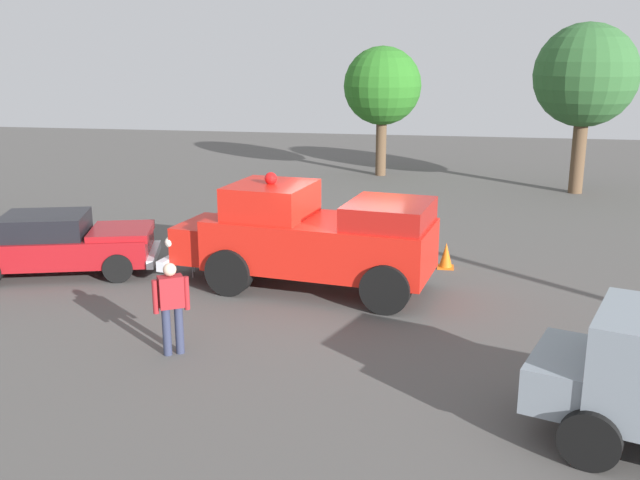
% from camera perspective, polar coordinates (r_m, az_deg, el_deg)
% --- Properties ---
extents(ground_plane, '(60.00, 60.00, 0.00)m').
position_cam_1_polar(ground_plane, '(16.22, 1.86, -3.91)').
color(ground_plane, '#514F4C').
extents(vintage_fire_truck, '(6.21, 3.14, 2.59)m').
position_cam_1_polar(vintage_fire_truck, '(15.95, -0.79, 0.26)').
color(vintage_fire_truck, black).
rests_on(vintage_fire_truck, ground).
extents(classic_hot_rod, '(4.71, 3.04, 1.46)m').
position_cam_1_polar(classic_hot_rod, '(18.21, -19.75, -0.24)').
color(classic_hot_rod, black).
rests_on(classic_hot_rod, ground).
extents(lawn_chair_by_car, '(0.61, 0.61, 1.02)m').
position_cam_1_polar(lawn_chair_by_car, '(17.34, -10.36, -0.86)').
color(lawn_chair_by_car, '#B7BABF').
rests_on(lawn_chair_by_car, ground).
extents(spectator_standing, '(0.60, 0.44, 1.68)m').
position_cam_1_polar(spectator_standing, '(12.82, -11.66, -4.84)').
color(spectator_standing, '#2D334C').
rests_on(spectator_standing, ground).
extents(oak_tree_left, '(3.70, 3.70, 6.15)m').
position_cam_1_polar(oak_tree_left, '(28.18, 20.24, 12.05)').
color(oak_tree_left, brown).
rests_on(oak_tree_left, ground).
extents(oak_tree_distant, '(3.21, 3.21, 5.34)m').
position_cam_1_polar(oak_tree_distant, '(30.53, 4.94, 11.98)').
color(oak_tree_distant, brown).
rests_on(oak_tree_distant, ground).
extents(traffic_cone, '(0.40, 0.40, 0.64)m').
position_cam_1_polar(traffic_cone, '(17.95, 9.92, -1.23)').
color(traffic_cone, orange).
rests_on(traffic_cone, ground).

